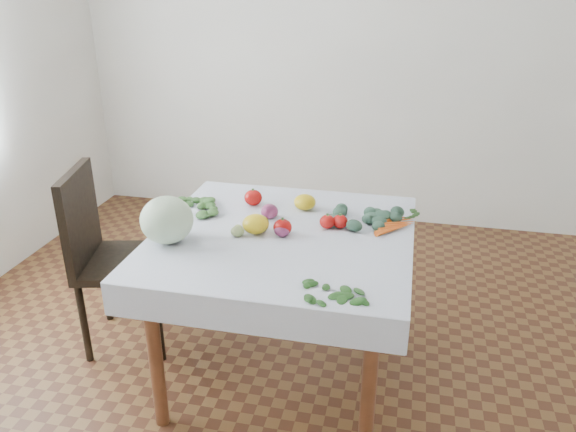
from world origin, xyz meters
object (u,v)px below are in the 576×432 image
cabbage (167,220)px  carrot_bunch (396,224)px  chair (106,248)px  heirloom_back (305,202)px  table (283,254)px

cabbage → carrot_bunch: cabbage is taller
chair → carrot_bunch: 1.43m
carrot_bunch → heirloom_back: bearing=166.1°
cabbage → chair: bearing=151.1°
chair → heirloom_back: 1.03m
table → chair: bearing=175.1°
heirloom_back → carrot_bunch: (0.44, -0.11, -0.02)m
chair → cabbage: cabbage is taller
carrot_bunch → chair: bearing=-175.7°
chair → cabbage: (0.47, -0.26, 0.31)m
table → chair: chair is taller
carrot_bunch → table: bearing=-159.0°
chair → cabbage: 0.63m
chair → heirloom_back: chair is taller
table → heirloom_back: size_ratio=9.48×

